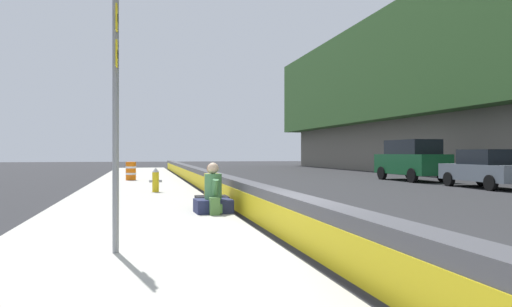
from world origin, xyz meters
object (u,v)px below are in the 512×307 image
(seated_person_foreground, at_px, (213,197))
(parked_car_third, at_px, (486,169))
(backpack, at_px, (215,206))
(parked_car_fourth, at_px, (411,160))
(fire_hydrant, at_px, (156,180))
(seated_person_middle, at_px, (212,194))
(route_sign_post, at_px, (116,107))
(construction_barrel, at_px, (131,171))

(seated_person_foreground, bearing_deg, parked_car_third, -61.96)
(seated_person_foreground, bearing_deg, backpack, 177.30)
(seated_person_foreground, distance_m, parked_car_fourth, 18.18)
(fire_hydrant, xyz_separation_m, seated_person_middle, (-5.45, -1.27, -0.09))
(parked_car_fourth, bearing_deg, route_sign_post, 138.71)
(parked_car_fourth, bearing_deg, parked_car_third, -178.16)
(backpack, distance_m, parked_car_fourth, 18.49)
(fire_hydrant, distance_m, construction_barrel, 8.16)
(seated_person_middle, bearing_deg, construction_barrel, 9.68)
(parked_car_third, relative_size, parked_car_fourth, 0.94)
(route_sign_post, height_order, seated_person_foreground, route_sign_post)
(seated_person_middle, relative_size, backpack, 2.85)
(route_sign_post, distance_m, fire_hydrant, 10.86)
(seated_person_middle, bearing_deg, parked_car_fourth, -47.50)
(fire_hydrant, relative_size, seated_person_foreground, 0.74)
(fire_hydrant, xyz_separation_m, parked_car_fourth, (6.30, -14.10, 0.60))
(construction_barrel, distance_m, parked_car_fourth, 15.25)
(route_sign_post, xyz_separation_m, parked_car_fourth, (17.01, -14.93, -1.03))
(route_sign_post, distance_m, seated_person_middle, 5.92)
(fire_hydrant, bearing_deg, construction_barrel, 7.33)
(fire_hydrant, relative_size, seated_person_middle, 0.77)
(seated_person_foreground, height_order, parked_car_third, parked_car_third)
(seated_person_middle, relative_size, construction_barrel, 1.20)
(backpack, bearing_deg, seated_person_middle, -5.08)
(route_sign_post, xyz_separation_m, backpack, (3.84, -1.98, -1.88))
(route_sign_post, xyz_separation_m, parked_car_third, (11.24, -15.12, -1.35))
(fire_hydrant, bearing_deg, parked_car_fourth, -65.91)
(fire_hydrant, height_order, parked_car_third, parked_car_third)
(seated_person_foreground, height_order, construction_barrel, seated_person_foreground)
(backpack, xyz_separation_m, construction_barrel, (14.96, 2.18, 0.28))
(fire_hydrant, relative_size, parked_car_fourth, 0.18)
(backpack, bearing_deg, route_sign_post, 152.71)
(seated_person_foreground, xyz_separation_m, parked_car_third, (6.99, -13.12, 0.35))
(fire_hydrant, distance_m, seated_person_middle, 5.60)
(construction_barrel, bearing_deg, seated_person_foreground, -171.38)
(parked_car_fourth, bearing_deg, construction_barrel, 83.26)
(parked_car_third, bearing_deg, construction_barrel, 63.75)
(seated_person_middle, xyz_separation_m, parked_car_third, (5.98, -13.01, 0.37))
(route_sign_post, relative_size, seated_person_middle, 3.16)
(route_sign_post, relative_size, seated_person_foreground, 3.04)
(parked_car_third, xyz_separation_m, parked_car_fourth, (5.77, 0.19, 0.32))
(fire_hydrant, bearing_deg, seated_person_middle, -166.89)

